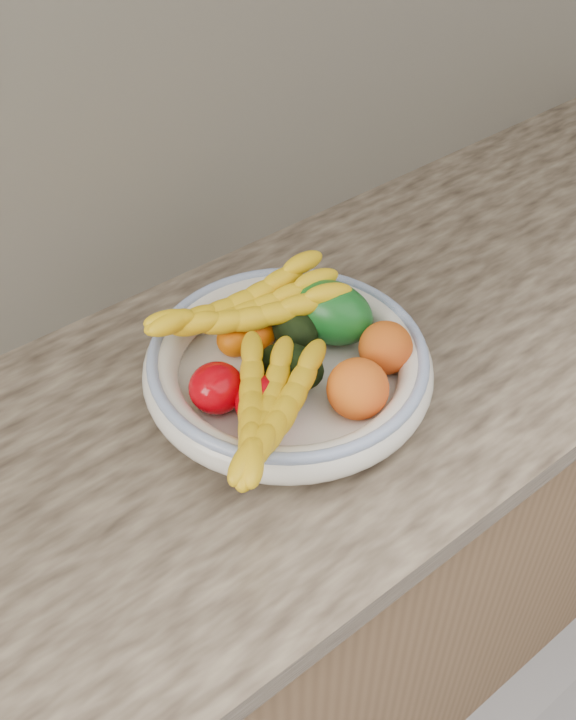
{
  "coord_description": "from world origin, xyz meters",
  "views": [
    {
      "loc": [
        -0.48,
        1.05,
        1.69
      ],
      "look_at": [
        0.0,
        1.66,
        0.96
      ],
      "focal_mm": 40.0,
      "sensor_mm": 36.0,
      "label": 1
    }
  ],
  "objects_px": {
    "fruit_bowl": "(288,366)",
    "banana_bunch_back": "(246,314)",
    "banana_bunch_front": "(267,417)",
    "green_mango": "(330,312)"
  },
  "relations": [
    {
      "from": "fruit_bowl",
      "to": "banana_bunch_front",
      "type": "xyz_separation_m",
      "value": [
        -0.1,
        -0.08,
        0.03
      ]
    },
    {
      "from": "banana_bunch_back",
      "to": "banana_bunch_front",
      "type": "xyz_separation_m",
      "value": [
        -0.09,
        -0.17,
        -0.01
      ]
    },
    {
      "from": "green_mango",
      "to": "banana_bunch_back",
      "type": "bearing_deg",
      "value": 127.51
    },
    {
      "from": "banana_bunch_back",
      "to": "banana_bunch_front",
      "type": "bearing_deg",
      "value": -106.03
    },
    {
      "from": "banana_bunch_back",
      "to": "green_mango",
      "type": "bearing_deg",
      "value": -17.62
    },
    {
      "from": "fruit_bowl",
      "to": "banana_bunch_front",
      "type": "relative_size",
      "value": 1.37
    },
    {
      "from": "fruit_bowl",
      "to": "banana_bunch_front",
      "type": "distance_m",
      "value": 0.13
    },
    {
      "from": "fruit_bowl",
      "to": "banana_bunch_back",
      "type": "distance_m",
      "value": 0.09
    },
    {
      "from": "green_mango",
      "to": "banana_bunch_front",
      "type": "relative_size",
      "value": 0.44
    },
    {
      "from": "green_mango",
      "to": "banana_bunch_back",
      "type": "relative_size",
      "value": 0.43
    }
  ]
}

